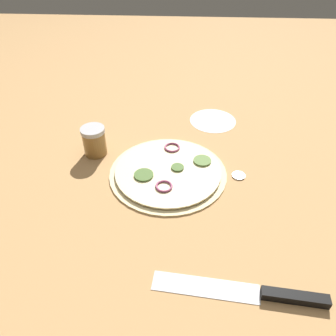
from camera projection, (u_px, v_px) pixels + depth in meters
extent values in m
plane|color=tan|center=(168.00, 173.00, 0.87)|extent=(3.00, 3.00, 0.00)
cylinder|color=beige|center=(168.00, 172.00, 0.86)|extent=(0.31, 0.31, 0.01)
cylinder|color=beige|center=(168.00, 170.00, 0.86)|extent=(0.28, 0.28, 0.00)
cylinder|color=#47662D|center=(178.00, 167.00, 0.86)|extent=(0.03, 0.03, 0.00)
cylinder|color=#47662D|center=(144.00, 175.00, 0.84)|extent=(0.05, 0.05, 0.00)
torus|color=#934266|center=(172.00, 147.00, 0.93)|extent=(0.05, 0.05, 0.01)
cylinder|color=#567538|center=(202.00, 161.00, 0.88)|extent=(0.05, 0.05, 0.00)
torus|color=#934266|center=(164.00, 186.00, 0.80)|extent=(0.04, 0.04, 0.01)
cube|color=silver|center=(205.00, 287.00, 0.61)|extent=(0.20, 0.06, 0.00)
cube|color=black|center=(295.00, 297.00, 0.59)|extent=(0.12, 0.03, 0.02)
cylinder|color=olive|center=(95.00, 143.00, 0.91)|extent=(0.06, 0.06, 0.07)
cylinder|color=#B2B2B7|center=(92.00, 130.00, 0.89)|extent=(0.07, 0.07, 0.01)
cylinder|color=#B2B2B7|center=(239.00, 174.00, 0.86)|extent=(0.04, 0.04, 0.01)
cylinder|color=white|center=(213.00, 120.00, 1.07)|extent=(0.15, 0.15, 0.00)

